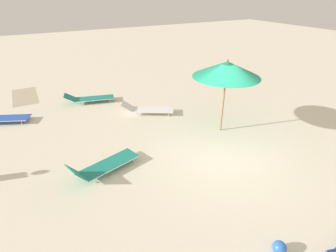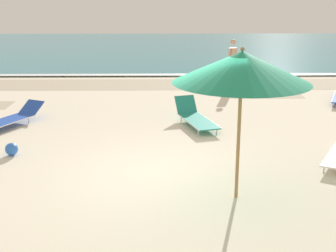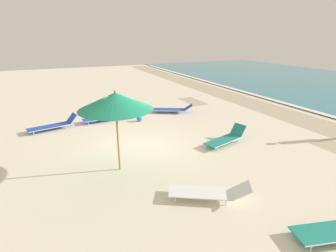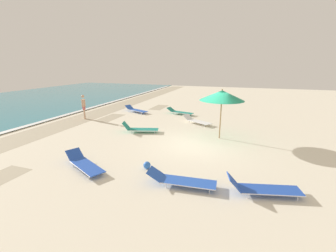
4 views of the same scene
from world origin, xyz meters
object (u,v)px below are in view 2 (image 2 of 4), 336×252
object	(u,v)px
beach_umbrella	(242,68)
sun_lounger_near_water_right	(195,117)
beachgoer_wading_adult	(232,60)
sun_lounger_mid_beach_pair_a	(9,119)
beach_ball	(12,149)

from	to	relation	value
beach_umbrella	sun_lounger_near_water_right	bearing A→B (deg)	95.02
beach_umbrella	beachgoer_wading_adult	bearing A→B (deg)	82.18
beach_umbrella	sun_lounger_near_water_right	distance (m)	5.05
sun_lounger_near_water_right	sun_lounger_mid_beach_pair_a	bearing A→B (deg)	164.34
beach_umbrella	beach_ball	distance (m)	5.61
beach_umbrella	beach_ball	world-z (taller)	beach_umbrella
sun_lounger_near_water_right	beach_ball	xyz separation A→B (m)	(-4.26, -2.34, -0.08)
sun_lounger_near_water_right	beachgoer_wading_adult	distance (m)	5.64
beach_umbrella	sun_lounger_near_water_right	size ratio (longest dim) A/B	1.23
sun_lounger_near_water_right	beach_ball	bearing A→B (deg)	-167.55
sun_lounger_mid_beach_pair_a	sun_lounger_near_water_right	bearing A→B (deg)	28.18
sun_lounger_mid_beach_pair_a	beachgoer_wading_adult	world-z (taller)	beachgoer_wading_adult
sun_lounger_near_water_right	sun_lounger_mid_beach_pair_a	size ratio (longest dim) A/B	0.94
beachgoer_wading_adult	beach_ball	world-z (taller)	beachgoer_wading_adult
beach_ball	beach_umbrella	bearing A→B (deg)	-25.55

